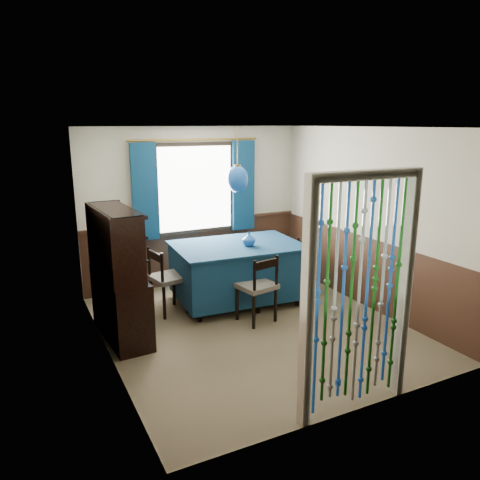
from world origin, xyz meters
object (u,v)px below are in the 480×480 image
vase_table (249,240)px  sideboard (119,293)px  chair_right (297,265)px  chair_near (258,287)px  bowl_shelf (128,255)px  pendant_lamp (238,179)px  dining_table (238,269)px  chair_left (166,279)px  chair_far (223,260)px  vase_sideboard (119,262)px

vase_table → sideboard: bearing=-172.4°
chair_right → vase_table: size_ratio=4.46×
chair_near → bowl_shelf: size_ratio=4.63×
chair_near → pendant_lamp: size_ratio=1.03×
chair_near → pendant_lamp: pendant_lamp is taller
dining_table → sideboard: 1.83m
dining_table → chair_left: chair_left is taller
dining_table → chair_near: bearing=-92.0°
dining_table → bowl_shelf: 1.96m
chair_near → chair_left: bearing=128.1°
chair_right → sideboard: size_ratio=0.51×
chair_left → vase_table: size_ratio=5.07×
chair_far → vase_table: bearing=80.1°
dining_table → vase_sideboard: 1.77m
dining_table → vase_sideboard: (-1.72, -0.17, 0.40)m
chair_far → pendant_lamp: size_ratio=0.91×
chair_near → chair_left: chair_left is taller
dining_table → chair_right: dining_table is taller
chair_far → vase_sideboard: vase_sideboard is taller
pendant_lamp → vase_table: pendant_lamp is taller
chair_left → vase_sideboard: size_ratio=4.95×
chair_far → sideboard: sideboard is taller
bowl_shelf → vase_sideboard: 0.59m
chair_right → vase_table: 1.05m
chair_near → chair_far: 1.48m
dining_table → chair_near: size_ratio=2.06×
chair_right → dining_table: bearing=84.2°
chair_right → vase_table: bearing=93.0°
pendant_lamp → vase_sideboard: (-1.72, -0.17, -0.91)m
sideboard → vase_sideboard: bearing=71.5°
chair_left → vase_sideboard: vase_sideboard is taller
vase_table → chair_left: bearing=168.9°
chair_far → vase_sideboard: (-1.82, -0.89, 0.46)m
chair_left → pendant_lamp: bearing=74.9°
sideboard → pendant_lamp: size_ratio=1.81×
sideboard → bowl_shelf: sideboard is taller
dining_table → chair_right: bearing=2.0°
chair_far → chair_right: 1.18m
chair_near → chair_right: chair_near is taller
chair_left → sideboard: bearing=-67.8°
chair_near → vase_table: (0.18, 0.60, 0.48)m
dining_table → chair_far: 0.73m
chair_near → chair_left: 1.27m
dining_table → vase_table: vase_table is taller
chair_near → bowl_shelf: 1.76m
dining_table → bowl_shelf: (-1.72, -0.71, 0.62)m
chair_left → pendant_lamp: 1.68m
vase_table → chair_right: bearing=7.1°
pendant_lamp → chair_right: bearing=-1.8°
chair_near → chair_far: size_ratio=1.13×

